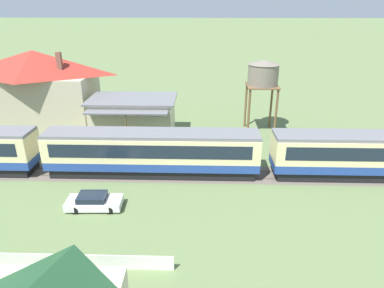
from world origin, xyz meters
TOP-DOWN VIEW (x-y plane):
  - ground_plane at (0.00, 0.00)m, footprint 600.00×600.00m
  - passenger_train at (-0.99, -0.58)m, footprint 62.31×3.10m
  - railway_track at (-7.49, -0.58)m, footprint 104.52×3.60m
  - station_building at (-4.83, 9.15)m, footprint 10.17×7.49m
  - station_house_red_roof at (-17.63, 12.85)m, footprint 14.89×7.88m
  - water_tower at (10.59, 11.37)m, footprint 3.79×3.79m
  - parked_car_white at (-5.18, -6.56)m, footprint 4.41×2.01m

SIDE VIEW (x-z plane):
  - ground_plane at x=0.00m, z-range 0.00..0.00m
  - railway_track at x=-7.49m, z-range -0.01..0.03m
  - parked_car_white at x=-5.18m, z-range -0.02..1.20m
  - passenger_train at x=-0.99m, z-range 0.23..4.50m
  - station_building at x=-4.83m, z-range 0.03..4.80m
  - station_house_red_roof at x=-17.63m, z-range 0.17..9.86m
  - water_tower at x=10.59m, z-range 2.71..11.60m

